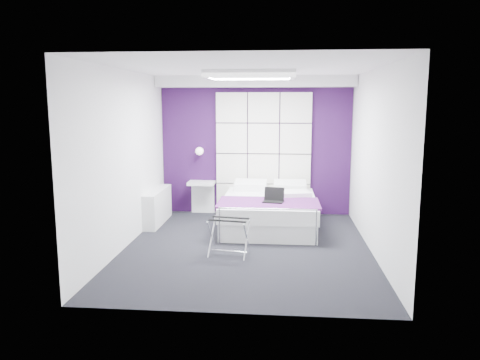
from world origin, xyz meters
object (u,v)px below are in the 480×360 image
at_px(bed, 269,211).
at_px(luggage_rack, 229,237).
at_px(radiator, 158,206).
at_px(nightstand, 202,183).
at_px(wall_lamp, 200,151).
at_px(laptop, 273,198).

xyz_separation_m(bed, luggage_rack, (-0.52, -1.52, -0.03)).
bearing_deg(radiator, bed, -3.94).
distance_m(radiator, nightstand, 1.03).
bearing_deg(nightstand, wall_lamp, 128.67).
relative_size(bed, luggage_rack, 3.66).
relative_size(nightstand, luggage_rack, 0.94).
xyz_separation_m(bed, nightstand, (-1.31, 0.86, 0.32)).
relative_size(wall_lamp, luggage_rack, 0.28).
distance_m(wall_lamp, radiator, 1.35).
relative_size(wall_lamp, bed, 0.08).
relative_size(radiator, nightstand, 2.40).
distance_m(nightstand, luggage_rack, 2.53).
relative_size(radiator, bed, 0.61).
xyz_separation_m(radiator, bed, (1.98, -0.14, -0.01)).
bearing_deg(nightstand, bed, -33.13).
distance_m(bed, nightstand, 1.60).
bearing_deg(wall_lamp, nightstand, -51.33).
bearing_deg(radiator, wall_lamp, 49.90).
distance_m(wall_lamp, laptop, 2.05).
height_order(bed, nightstand, bed).
height_order(radiator, nightstand, nightstand).
height_order(bed, luggage_rack, bed).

